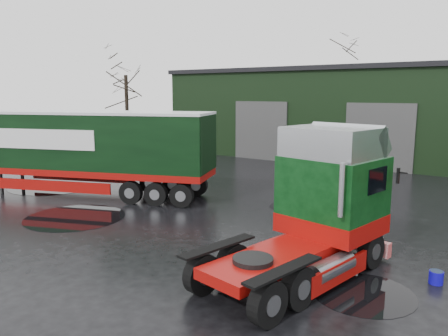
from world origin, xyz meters
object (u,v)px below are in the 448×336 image
Objects in this scene: trailer_left at (79,153)px; tree_left at (127,97)px; tree_back_a at (341,91)px; wash_bucket at (436,277)px; hero_tractor at (294,206)px; warehouse at (403,114)px.

tree_left reaches higher than trailer_left.
tree_back_a reaches higher than trailer_left.
wash_bucket is 28.14m from tree_left.
warehouse is at bearing 107.84° from hero_tractor.
trailer_left is 36.62× the size of wash_bucket.
tree_back_a is (1.50, 30.00, 2.84)m from trailer_left.
hero_tractor is at bearing -83.80° from warehouse.
tree_back_a reaches higher than wash_bucket.
tree_left is (-24.50, 13.23, 4.09)m from wash_bucket.
trailer_left is 1.45× the size of tree_left.
wash_bucket is 0.04× the size of tree_back_a.
hero_tractor is at bearing -34.90° from tree_left.
warehouse is 20.64m from tree_left.
trailer_left is at bearing 175.32° from wash_bucket.
hero_tractor is 34.75m from tree_back_a.
trailer_left is at bearing -51.63° from tree_left.
tree_left is 0.89× the size of tree_back_a.
warehouse reaches higher than hero_tractor.
tree_back_a reaches higher than warehouse.
tree_left reaches higher than warehouse.
tree_back_a is at bearing 113.38° from wash_bucket.
warehouse is at bearing -51.34° from tree_back_a.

